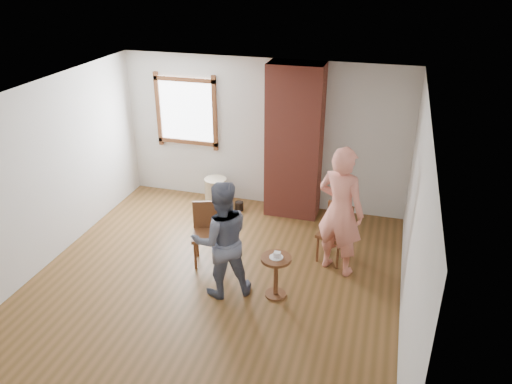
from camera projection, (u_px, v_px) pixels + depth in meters
ground at (210, 289)px, 6.79m from camera, size 5.50×5.50×0.00m
room_shell at (217, 149)px, 6.54m from camera, size 5.04×5.52×2.62m
brick_chimney at (294, 142)px, 8.24m from camera, size 0.90×0.50×2.60m
stoneware_crock at (216, 192)px, 8.95m from camera, size 0.47×0.47×0.51m
dark_pot at (239, 206)px, 8.83m from camera, size 0.20×0.20×0.15m
dining_chair_left at (208, 229)px, 7.23m from camera, size 0.53×0.53×0.91m
dining_chair_right at (336, 229)px, 7.28m from camera, size 0.51×0.51×0.86m
side_table at (276, 270)px, 6.48m from camera, size 0.40×0.40×0.60m
cake_plate at (276, 257)px, 6.40m from camera, size 0.18×0.18×0.01m
cake_slice at (277, 255)px, 6.38m from camera, size 0.08×0.07×0.06m
man at (221, 240)px, 6.39m from camera, size 0.98×0.92×1.62m
person_pink at (340, 211)px, 6.81m from camera, size 0.80×0.67×1.88m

